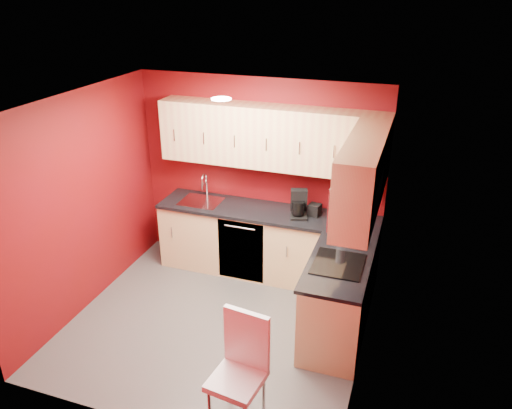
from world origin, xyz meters
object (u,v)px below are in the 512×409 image
Objects in this scene: paper_towel at (343,233)px; microwave at (356,198)px; coffee_maker at (299,204)px; napkin_holder at (315,210)px; sink at (202,198)px; dining_chair at (236,375)px.

microwave is at bearing -70.62° from paper_towel.
microwave is 1.35m from coffee_maker.
napkin_holder is at bearing 14.83° from coffee_maker.
coffee_maker is 1.29× the size of paper_towel.
sink reaches higher than dining_chair.
sink is (-2.09, 1.00, -0.72)m from microwave.
sink is at bearing 163.94° from paper_towel.
dining_chair is (1.40, -2.40, -0.42)m from sink.
coffee_maker reaches higher than paper_towel.
microwave is 2.29× the size of coffee_maker.
paper_towel reaches higher than napkin_holder.
napkin_holder is at bearing 126.38° from paper_towel.
paper_towel is (0.62, -0.50, -0.04)m from coffee_maker.
dining_chair is (0.08, -2.35, -0.56)m from coffee_maker.
sink is 1.49m from napkin_holder.
dining_chair is (-0.69, -1.40, -1.14)m from microwave.
coffee_maker is at bearing -148.75° from napkin_holder.
napkin_holder is (-0.60, 1.05, -0.68)m from microwave.
paper_towel is at bearing -53.62° from napkin_holder.
coffee_maker is (1.32, -0.06, 0.13)m from sink.
napkin_holder is 0.14× the size of dining_chair.
microwave reaches higher than coffee_maker.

